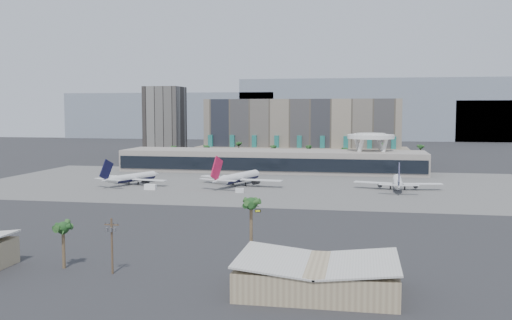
% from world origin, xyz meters
% --- Properties ---
extents(ground, '(900.00, 900.00, 0.00)m').
position_xyz_m(ground, '(0.00, 0.00, 0.00)').
color(ground, '#232326').
rests_on(ground, ground).
extents(apron_pad, '(260.00, 130.00, 0.06)m').
position_xyz_m(apron_pad, '(0.00, 55.00, 0.03)').
color(apron_pad, '#5B5B59').
rests_on(apron_pad, ground).
extents(mountain_ridge, '(680.00, 60.00, 70.00)m').
position_xyz_m(mountain_ridge, '(27.88, 470.00, 29.89)').
color(mountain_ridge, gray).
rests_on(mountain_ridge, ground).
extents(hotel, '(140.00, 30.00, 42.00)m').
position_xyz_m(hotel, '(10.00, 174.41, 16.81)').
color(hotel, gray).
rests_on(hotel, ground).
extents(office_tower, '(30.00, 30.00, 52.00)m').
position_xyz_m(office_tower, '(-95.00, 200.00, 22.94)').
color(office_tower, black).
rests_on(office_tower, ground).
extents(terminal, '(170.00, 32.50, 14.50)m').
position_xyz_m(terminal, '(0.00, 109.84, 6.52)').
color(terminal, '#AFA599').
rests_on(terminal, ground).
extents(saucer_structure, '(26.00, 26.00, 21.89)m').
position_xyz_m(saucer_structure, '(55.00, 116.00, 18.45)').
color(saucer_structure, white).
rests_on(saucer_structure, ground).
extents(palm_row, '(157.80, 2.80, 13.10)m').
position_xyz_m(palm_row, '(7.00, 145.00, 10.50)').
color(palm_row, brown).
rests_on(palm_row, ground).
extents(hangar_right, '(30.55, 20.60, 6.89)m').
position_xyz_m(hangar_right, '(42.00, -100.00, 2.95)').
color(hangar_right, '#9B8767').
rests_on(hangar_right, ground).
extents(utility_pole, '(3.20, 0.85, 12.00)m').
position_xyz_m(utility_pole, '(-2.00, -96.09, 7.14)').
color(utility_pole, '#4C3826').
rests_on(utility_pole, ground).
extents(airliner_left, '(34.96, 36.06, 13.15)m').
position_xyz_m(airliner_left, '(-55.27, 42.04, 3.32)').
color(airliner_left, white).
rests_on(airliner_left, ground).
extents(airliner_centre, '(41.14, 42.56, 15.21)m').
position_xyz_m(airliner_centre, '(-5.58, 46.99, 3.84)').
color(airliner_centre, white).
rests_on(airliner_centre, ground).
extents(airliner_right, '(38.22, 39.37, 13.58)m').
position_xyz_m(airliner_right, '(65.79, 46.42, 3.43)').
color(airliner_right, white).
rests_on(airliner_right, ground).
extents(service_vehicle_a, '(5.03, 2.51, 2.45)m').
position_xyz_m(service_vehicle_a, '(-40.58, 26.85, 1.22)').
color(service_vehicle_a, white).
rests_on(service_vehicle_a, ground).
extents(service_vehicle_b, '(3.85, 2.61, 1.83)m').
position_xyz_m(service_vehicle_b, '(-0.35, 25.29, 0.91)').
color(service_vehicle_b, silver).
rests_on(service_vehicle_b, ground).
extents(taxiway_sign, '(2.11, 0.71, 0.95)m').
position_xyz_m(taxiway_sign, '(15.47, -18.41, 0.47)').
color(taxiway_sign, black).
rests_on(taxiway_sign, ground).
extents(near_palm_a, '(6.00, 6.00, 10.46)m').
position_xyz_m(near_palm_a, '(-14.37, -93.99, 7.65)').
color(near_palm_a, brown).
rests_on(near_palm_a, ground).
extents(near_palm_b, '(6.00, 6.00, 15.75)m').
position_xyz_m(near_palm_b, '(26.21, -85.81, 12.82)').
color(near_palm_b, brown).
rests_on(near_palm_b, ground).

